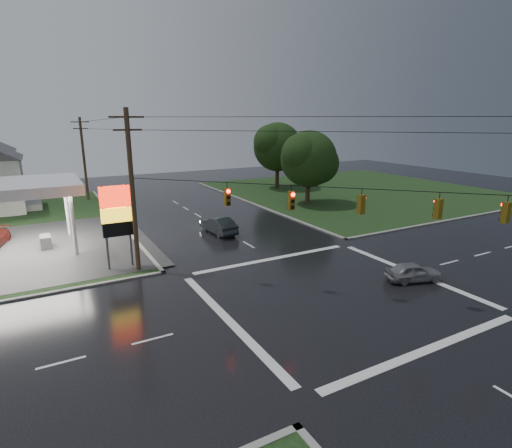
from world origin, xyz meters
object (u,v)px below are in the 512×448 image
pylon_sign (116,213)px  car_north (219,225)px  tree_ne_far (278,147)px  tree_ne_near (310,159)px  utility_pole_n (84,158)px  car_crossing (414,272)px  utility_pole_nw (132,190)px

pylon_sign → car_north: 11.35m
tree_ne_far → tree_ne_near: bearing=-104.1°
tree_ne_near → tree_ne_far: size_ratio=0.92×
pylon_sign → utility_pole_n: bearing=87.9°
car_crossing → tree_ne_near: bearing=-1.2°
utility_pole_nw → car_crossing: (15.36, -10.55, -5.10)m
pylon_sign → utility_pole_nw: utility_pole_nw is taller
car_crossing → pylon_sign: bearing=73.4°
utility_pole_nw → tree_ne_near: 26.74m
pylon_sign → car_crossing: pylon_sign is taller
utility_pole_nw → tree_ne_near: (23.64, 12.49, -0.16)m
car_crossing → tree_ne_far: bearing=0.7°
pylon_sign → utility_pole_n: utility_pole_n is taller
tree_ne_far → pylon_sign: bearing=-139.6°
utility_pole_nw → utility_pole_n: 28.50m
tree_ne_near → car_crossing: bearing=-109.8°
utility_pole_n → car_crossing: size_ratio=2.90×
car_north → utility_pole_n: bearing=-73.4°
utility_pole_nw → tree_ne_near: size_ratio=1.22×
pylon_sign → tree_ne_far: size_ratio=0.61×
utility_pole_nw → tree_ne_near: bearing=27.9°
utility_pole_nw → car_north: 11.63m
utility_pole_nw → tree_ne_far: 36.20m
utility_pole_nw → utility_pole_n: (0.00, 28.50, -0.25)m
utility_pole_nw → car_crossing: size_ratio=3.03×
tree_ne_near → car_north: size_ratio=1.92×
car_north → car_crossing: car_north is taller
pylon_sign → car_north: (9.70, 4.93, -3.24)m
tree_ne_far → car_north: bearing=-134.0°
utility_pole_nw → car_north: utility_pole_nw is taller
utility_pole_n → tree_ne_near: 28.55m
pylon_sign → tree_ne_far: (27.65, 23.49, 2.17)m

